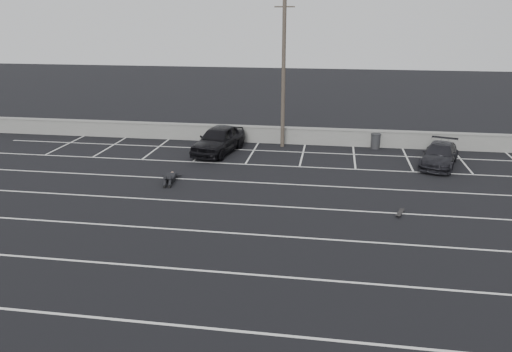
% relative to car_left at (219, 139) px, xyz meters
% --- Properties ---
extents(ground, '(120.00, 120.00, 0.00)m').
position_rel_car_left_xyz_m(ground, '(3.98, -11.16, -0.80)').
color(ground, black).
rests_on(ground, ground).
extents(seawall, '(50.00, 0.45, 1.06)m').
position_rel_car_left_xyz_m(seawall, '(3.98, 2.84, -0.26)').
color(seawall, gray).
rests_on(seawall, ground).
extents(stall_lines, '(36.00, 20.05, 0.01)m').
position_rel_car_left_xyz_m(stall_lines, '(3.90, -6.75, -0.80)').
color(stall_lines, silver).
rests_on(stall_lines, ground).
extents(car_left, '(2.80, 5.00, 1.61)m').
position_rel_car_left_xyz_m(car_left, '(0.00, 0.00, 0.00)').
color(car_left, black).
rests_on(car_left, ground).
extents(car_right, '(2.89, 4.51, 1.22)m').
position_rel_car_left_xyz_m(car_right, '(12.48, -0.76, -0.19)').
color(car_right, black).
rests_on(car_right, ground).
extents(utility_pole, '(1.19, 0.24, 8.89)m').
position_rel_car_left_xyz_m(utility_pole, '(3.59, 2.04, 3.70)').
color(utility_pole, '#4C4238').
rests_on(utility_pole, ground).
extents(trash_bin, '(0.75, 0.75, 0.93)m').
position_rel_car_left_xyz_m(trash_bin, '(9.31, 2.44, -0.33)').
color(trash_bin, '#2A2A2C').
rests_on(trash_bin, ground).
extents(person, '(1.81, 2.83, 0.50)m').
position_rel_car_left_xyz_m(person, '(-1.24, -5.37, -0.55)').
color(person, black).
rests_on(person, ground).
extents(skateboard, '(0.41, 0.75, 0.09)m').
position_rel_car_left_xyz_m(skateboard, '(9.60, -8.27, -0.73)').
color(skateboard, black).
rests_on(skateboard, ground).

